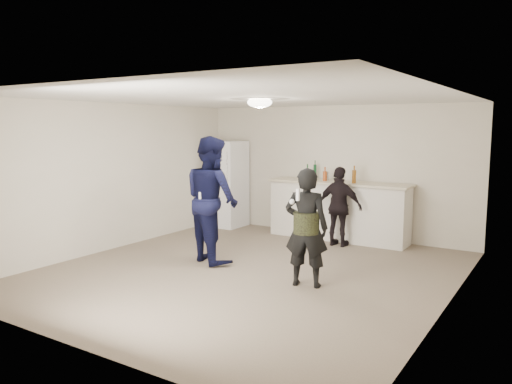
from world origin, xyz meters
The scene contains 21 objects.
floor centered at (0.00, 0.00, 0.00)m, with size 6.00×6.00×0.00m, color #6B5B4C.
ceiling centered at (0.00, 0.00, 2.50)m, with size 6.00×6.00×0.00m, color silver.
wall_back centered at (0.00, 3.00, 1.25)m, with size 6.00×6.00×0.00m, color beige.
wall_front centered at (0.00, -3.00, 1.25)m, with size 6.00×6.00×0.00m, color beige.
wall_left centered at (-2.75, 0.00, 1.25)m, with size 6.00×6.00×0.00m, color beige.
wall_right centered at (2.75, 0.00, 1.25)m, with size 6.00×6.00×0.00m, color beige.
counter centered at (0.26, 2.67, 0.53)m, with size 2.60×0.56×1.05m, color silver.
counter_top centered at (0.26, 2.67, 1.07)m, with size 2.68×0.64×0.04m, color beige.
fridge centered at (-2.25, 2.60, 0.90)m, with size 0.70×0.70×1.80m, color white.
fridge_handle centered at (-1.97, 2.23, 1.30)m, with size 0.02×0.02×0.60m, color silver.
ceiling_dome centered at (0.00, 0.30, 2.45)m, with size 0.36×0.36×0.16m, color white.
shaker centered at (0.00, 2.70, 1.18)m, with size 0.08×0.08×0.17m, color silver.
man centered at (-0.81, 0.19, 0.98)m, with size 0.95×0.74×1.96m, color #0E113D.
woman centered at (1.00, -0.14, 0.79)m, with size 0.57×0.38×1.57m, color black.
camo_shorts centered at (1.00, -0.14, 0.85)m, with size 0.34×0.34×0.28m, color #2D3618.
spectator centered at (0.49, 2.18, 0.70)m, with size 0.83×0.34×1.41m, color black.
remote_man centered at (-0.81, -0.09, 1.05)m, with size 0.04×0.04×0.15m, color white.
nunchuk_man centered at (-0.69, -0.06, 0.98)m, with size 0.07×0.07×0.07m, color white.
remote_woman centered at (1.00, -0.39, 1.25)m, with size 0.04×0.04×0.15m, color white.
nunchuk_woman centered at (0.90, -0.36, 1.15)m, with size 0.07×0.07×0.07m, color white.
bottle_cluster centered at (0.00, 2.65, 1.21)m, with size 1.04×0.34×0.28m.
Camera 1 is at (3.87, -5.92, 2.10)m, focal length 35.00 mm.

